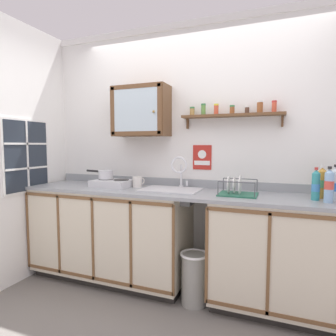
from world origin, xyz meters
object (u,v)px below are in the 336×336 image
trash_bin (194,278)px  bottle_detergent_teal_3 (316,185)px  saucepan (105,174)px  wall_cabinet (141,111)px  warning_sign (202,158)px  bottle_water_clear_0 (336,185)px  sink (172,191)px  hot_plate_stove (112,183)px  bottle_juice_amber_4 (322,183)px  dish_rack (237,191)px  mug (137,182)px  bottle_water_blue_2 (329,186)px

trash_bin → bottle_detergent_teal_3: bearing=8.8°
saucepan → wall_cabinet: (0.34, 0.16, 0.65)m
saucepan → warning_sign: size_ratio=1.43×
bottle_water_clear_0 → warning_sign: 1.18m
wall_cabinet → warning_sign: (0.62, 0.12, -0.47)m
sink → hot_plate_stove: 0.64m
bottle_detergent_teal_3 → warning_sign: warning_sign is taller
bottle_juice_amber_4 → bottle_water_clear_0: bearing=-45.3°
wall_cabinet → trash_bin: size_ratio=1.27×
hot_plate_stove → dish_rack: 1.25m
mug → warning_sign: (0.62, 0.21, 0.25)m
hot_plate_stove → bottle_water_blue_2: 1.93m
sink → bottle_water_clear_0: 1.36m
warning_sign → saucepan: bearing=-163.7°
saucepan → warning_sign: 1.01m
bottle_juice_amber_4 → wall_cabinet: 1.79m
sink → saucepan: size_ratio=1.57×
sink → bottle_detergent_teal_3: sink is taller
bottle_water_blue_2 → bottle_juice_amber_4: (-0.02, 0.18, -0.00)m
sink → bottle_juice_amber_4: (1.27, 0.05, 0.14)m
saucepan → bottle_water_clear_0: bottle_water_clear_0 is taller
bottle_juice_amber_4 → trash_bin: bottle_juice_amber_4 is taller
bottle_water_clear_0 → wall_cabinet: (-1.75, 0.17, 0.65)m
hot_plate_stove → bottle_juice_amber_4: bearing=2.8°
wall_cabinet → trash_bin: 1.68m
bottle_juice_amber_4 → mug: size_ratio=2.12×
bottle_detergent_teal_3 → bottle_juice_amber_4: bearing=62.6°
bottle_water_clear_0 → mug: 1.75m
saucepan → bottle_water_clear_0: 2.09m
hot_plate_stove → bottle_juice_amber_4: (1.91, 0.09, 0.09)m
bottle_water_blue_2 → warning_sign: 1.15m
trash_bin → bottle_water_clear_0: bearing=9.0°
trash_bin → saucepan: bearing=169.7°
warning_sign → dish_rack: bearing=-38.8°
dish_rack → bottle_water_clear_0: bearing=1.4°
saucepan → mug: bearing=11.0°
bottle_water_blue_2 → trash_bin: size_ratio=0.59×
bottle_water_clear_0 → mug: bearing=177.4°
hot_plate_stove → dish_rack: size_ratio=1.19×
saucepan → wall_cabinet: wall_cabinet is taller
trash_bin → warning_sign: bearing=97.0°
bottle_juice_amber_4 → bottle_detergent_teal_3: bearing=-117.4°
dish_rack → wall_cabinet: (-1.01, 0.19, 0.74)m
mug → trash_bin: size_ratio=0.28×
hot_plate_stove → trash_bin: bearing=-9.9°
hot_plate_stove → wall_cabinet: (0.24, 0.18, 0.74)m
mug → trash_bin: 1.06m
hot_plate_stove → bottle_juice_amber_4: bottle_juice_amber_4 is taller
wall_cabinet → warning_sign: wall_cabinet is taller
saucepan → bottle_water_clear_0: bearing=-0.4°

